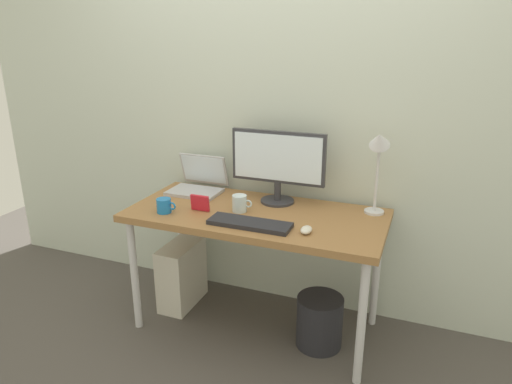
% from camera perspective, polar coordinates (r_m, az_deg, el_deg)
% --- Properties ---
extents(ground_plane, '(6.00, 6.00, 0.00)m').
position_cam_1_polar(ground_plane, '(2.94, 0.00, -16.06)').
color(ground_plane, '#4C4742').
extents(back_wall, '(4.40, 0.04, 2.60)m').
position_cam_1_polar(back_wall, '(2.81, 2.97, 10.96)').
color(back_wall, silver).
rests_on(back_wall, ground_plane).
extents(desk, '(1.44, 0.67, 0.74)m').
position_cam_1_polar(desk, '(2.62, 0.00, -3.85)').
color(desk, olive).
rests_on(desk, ground_plane).
extents(monitor, '(0.56, 0.20, 0.43)m').
position_cam_1_polar(monitor, '(2.68, 2.72, 3.72)').
color(monitor, '#333338').
rests_on(monitor, desk).
extents(laptop, '(0.32, 0.28, 0.22)m').
position_cam_1_polar(laptop, '(2.96, -7.13, 1.21)').
color(laptop, '#B2B2B7').
rests_on(laptop, desk).
extents(desk_lamp, '(0.11, 0.16, 0.49)m').
position_cam_1_polar(desk_lamp, '(2.54, 14.93, 4.66)').
color(desk_lamp, silver).
rests_on(desk_lamp, desk).
extents(keyboard, '(0.44, 0.14, 0.02)m').
position_cam_1_polar(keyboard, '(2.41, -0.78, -3.92)').
color(keyboard, '#232328').
rests_on(keyboard, desk).
extents(mouse, '(0.06, 0.09, 0.03)m').
position_cam_1_polar(mouse, '(2.33, 6.23, -4.68)').
color(mouse, silver).
rests_on(mouse, desk).
extents(coffee_mug, '(0.12, 0.08, 0.08)m').
position_cam_1_polar(coffee_mug, '(2.63, -11.30, -1.66)').
color(coffee_mug, '#1E72BF').
rests_on(coffee_mug, desk).
extents(glass_cup, '(0.12, 0.08, 0.10)m').
position_cam_1_polar(glass_cup, '(2.59, -2.02, -1.42)').
color(glass_cup, silver).
rests_on(glass_cup, desk).
extents(photo_frame, '(0.11, 0.02, 0.09)m').
position_cam_1_polar(photo_frame, '(2.61, -6.95, -1.35)').
color(photo_frame, red).
rests_on(photo_frame, desk).
extents(computer_tower, '(0.18, 0.36, 0.42)m').
position_cam_1_polar(computer_tower, '(3.08, -9.17, -10.01)').
color(computer_tower, silver).
rests_on(computer_tower, ground_plane).
extents(wastebasket, '(0.26, 0.26, 0.30)m').
position_cam_1_polar(wastebasket, '(2.73, 7.86, -15.59)').
color(wastebasket, '#232328').
rests_on(wastebasket, ground_plane).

